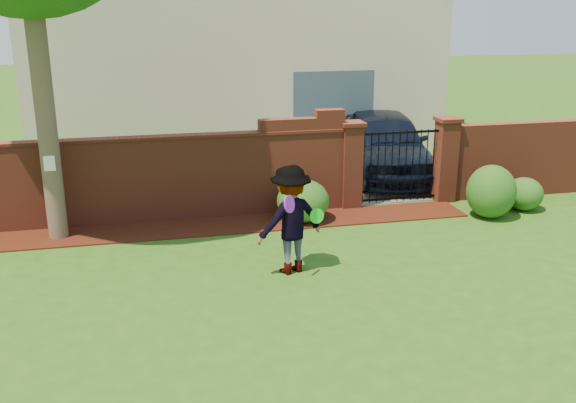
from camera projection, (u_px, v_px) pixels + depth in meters
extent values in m
cube|color=#275114|center=(281.00, 295.00, 9.93)|extent=(80.00, 80.00, 0.01)
cube|color=black|center=(199.00, 227.00, 12.83)|extent=(11.10, 1.08, 0.03)
cube|color=maroon|center=(134.00, 182.00, 12.95)|extent=(8.70, 0.25, 1.70)
cube|color=maroon|center=(301.00, 125.00, 13.38)|extent=(1.80, 0.25, 0.30)
cube|color=maroon|center=(329.00, 113.00, 13.44)|extent=(0.60, 0.25, 0.16)
cube|color=maroon|center=(131.00, 139.00, 12.68)|extent=(8.70, 0.31, 0.06)
cube|color=maroon|center=(526.00, 159.00, 14.80)|extent=(4.00, 0.25, 1.70)
cube|color=maroon|center=(351.00, 167.00, 13.89)|extent=(0.42, 0.42, 1.80)
cube|color=maroon|center=(352.00, 124.00, 13.61)|extent=(0.50, 0.50, 0.08)
cube|color=maroon|center=(445.00, 161.00, 14.36)|extent=(0.42, 0.42, 1.80)
cube|color=maroon|center=(448.00, 119.00, 14.08)|extent=(0.50, 0.50, 0.08)
cylinder|color=black|center=(364.00, 168.00, 13.97)|extent=(0.02, 0.02, 1.60)
cylinder|color=black|center=(371.00, 168.00, 14.00)|extent=(0.02, 0.02, 1.60)
cylinder|color=black|center=(378.00, 168.00, 14.04)|extent=(0.02, 0.02, 1.60)
cylinder|color=black|center=(385.00, 167.00, 14.07)|extent=(0.02, 0.02, 1.60)
cylinder|color=black|center=(392.00, 167.00, 14.11)|extent=(0.02, 0.02, 1.60)
cylinder|color=black|center=(399.00, 166.00, 14.14)|extent=(0.02, 0.02, 1.60)
cylinder|color=black|center=(406.00, 166.00, 14.18)|extent=(0.02, 0.02, 1.60)
cylinder|color=black|center=(412.00, 166.00, 14.21)|extent=(0.02, 0.02, 1.60)
cylinder|color=black|center=(419.00, 165.00, 14.24)|extent=(0.02, 0.02, 1.60)
cylinder|color=black|center=(426.00, 165.00, 14.28)|extent=(0.02, 0.02, 1.60)
cylinder|color=black|center=(433.00, 164.00, 14.31)|extent=(0.02, 0.02, 1.60)
cube|color=black|center=(397.00, 198.00, 14.36)|extent=(1.78, 0.03, 0.05)
cube|color=black|center=(400.00, 133.00, 13.92)|extent=(1.78, 0.03, 0.05)
cube|color=gray|center=(343.00, 161.00, 18.12)|extent=(3.20, 8.00, 0.01)
cube|color=beige|center=(231.00, 44.00, 20.42)|extent=(12.00, 6.00, 6.00)
cube|color=#384C5B|center=(333.00, 113.00, 18.74)|extent=(2.40, 0.12, 2.40)
imported|color=black|center=(387.00, 146.00, 16.25)|extent=(2.75, 5.09, 1.65)
cylinder|color=#4F3D30|center=(38.00, 50.00, 11.29)|extent=(0.36, 0.36, 7.00)
cube|color=white|center=(49.00, 163.00, 11.71)|extent=(0.20, 0.01, 0.28)
ellipsoid|color=#174E17|center=(303.00, 201.00, 13.10)|extent=(1.07, 1.07, 0.87)
ellipsoid|color=#174E17|center=(491.00, 192.00, 13.32)|extent=(1.01, 1.01, 1.11)
ellipsoid|color=#174E17|center=(524.00, 194.00, 13.85)|extent=(0.80, 0.80, 0.71)
imported|color=gray|center=(291.00, 220.00, 10.51)|extent=(1.33, 1.01, 1.82)
cylinder|color=purple|center=(289.00, 204.00, 9.99)|extent=(0.25, 0.26, 0.28)
cylinder|color=#1CD51F|center=(317.00, 216.00, 10.50)|extent=(0.26, 0.11, 0.25)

